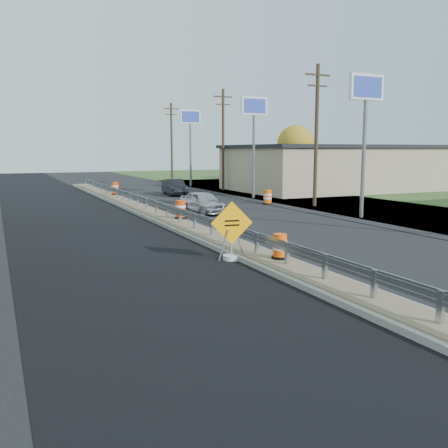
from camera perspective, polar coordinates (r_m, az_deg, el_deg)
name	(u,v)px	position (r m, az deg, el deg)	size (l,w,h in m)	color
ground	(212,240)	(21.23, -1.39, -1.87)	(140.00, 140.00, 0.00)	black
milled_overlay	(72,217)	(29.68, -17.02, 0.73)	(7.20, 120.00, 0.01)	black
median	(156,215)	(28.65, -7.73, 0.97)	(1.60, 55.00, 0.23)	gray
guardrail	(151,203)	(29.53, -8.32, 2.39)	(0.10, 46.15, 0.72)	silver
retail_building_near	(331,167)	(48.92, 12.12, 6.34)	(18.50, 12.50, 4.27)	tan
pylon_sign_south	(366,101)	(29.17, 15.90, 13.40)	(2.20, 0.30, 7.90)	slate
pylon_sign_mid	(254,115)	(39.96, 3.45, 12.28)	(2.20, 0.30, 7.90)	slate
pylon_sign_north	(190,124)	(52.70, -3.88, 11.35)	(2.20, 0.30, 7.90)	slate
utility_pole_smid	(316,133)	(34.43, 10.51, 10.20)	(1.90, 0.26, 9.40)	#473523
utility_pole_nmid	(223,138)	(47.50, -0.10, 9.82)	(1.90, 0.26, 9.40)	#473523
utility_pole_north	(172,141)	(61.45, -6.01, 9.47)	(1.90, 0.26, 9.40)	#473523
tree_far_yellow	(296,144)	(63.26, 8.21, 9.04)	(4.62, 4.62, 6.86)	#473523
caution_sign	(232,245)	(17.33, 0.89, -2.46)	(1.48, 0.62, 2.06)	white
barrel_median_near	(280,247)	(16.65, 6.41, -2.60)	(0.57, 0.57, 0.83)	black
barrel_median_mid	(181,210)	(26.33, -4.97, 1.62)	(0.64, 0.64, 0.94)	black
barrel_median_far	(115,189)	(41.37, -12.36, 3.97)	(0.68, 0.68, 0.99)	black
barrel_shoulder_near	(268,197)	(35.38, 5.00, 3.04)	(0.69, 0.69, 1.01)	black
car_silver	(203,202)	(30.26, -2.39, 2.50)	(1.58, 3.92, 1.33)	silver
car_dark_mid	(174,187)	(42.63, -5.68, 4.21)	(1.43, 4.11, 1.35)	black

